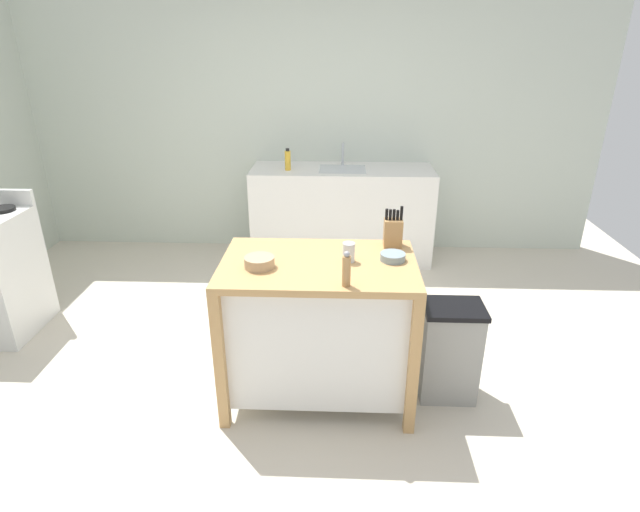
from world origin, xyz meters
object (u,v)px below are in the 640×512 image
kitchen_island (319,323)px  trash_bin (449,351)px  bottle_dish_soap (288,160)px  pepper_grinder (346,270)px  sink_faucet (343,154)px  drinking_cup (349,252)px  bowl_stoneware_deep (259,262)px  knife_block (393,232)px  bowl_ceramic_wide (393,256)px

kitchen_island → trash_bin: kitchen_island is taller
trash_bin → bottle_dish_soap: bearing=119.7°
pepper_grinder → sink_faucet: size_ratio=0.87×
trash_bin → bottle_dish_soap: bottle_dish_soap is taller
drinking_cup → pepper_grinder: bearing=-92.9°
drinking_cup → trash_bin: bearing=-0.3°
bowl_stoneware_deep → trash_bin: bowl_stoneware_deep is taller
knife_block → sink_faucet: size_ratio=1.15×
pepper_grinder → sink_faucet: sink_faucet is taller
drinking_cup → trash_bin: 0.90m
knife_block → pepper_grinder: 0.62m
kitchen_island → trash_bin: bearing=1.0°
kitchen_island → pepper_grinder: size_ratio=5.83×
knife_block → sink_faucet: (-0.31, 2.05, 0.03)m
sink_faucet → knife_block: bearing=-81.5°
bowl_ceramic_wide → bottle_dish_soap: size_ratio=0.70×
trash_bin → sink_faucet: sink_faucet is taller
knife_block → bottle_dish_soap: bearing=114.2°
knife_block → bowl_ceramic_wide: size_ratio=1.76×
pepper_grinder → bowl_ceramic_wide: bearing=51.3°
kitchen_island → bottle_dish_soap: bearing=100.4°
bottle_dish_soap → knife_block: bearing=-65.8°
pepper_grinder → sink_faucet: bearing=90.4°
bowl_ceramic_wide → pepper_grinder: pepper_grinder is taller
drinking_cup → sink_faucet: bearing=90.9°
bowl_stoneware_deep → bottle_dish_soap: bearing=91.5°
bowl_stoneware_deep → sink_faucet: bearing=79.1°
sink_faucet → bottle_dish_soap: size_ratio=1.07×
knife_block → pepper_grinder: bearing=-117.4°
knife_block → trash_bin: size_ratio=0.40×
drinking_cup → bottle_dish_soap: size_ratio=0.55×
pepper_grinder → trash_bin: bearing=25.4°
bottle_dish_soap → bowl_ceramic_wide: bearing=-68.5°
kitchen_island → bowl_ceramic_wide: bearing=5.7°
pepper_grinder → bottle_dish_soap: size_ratio=0.94×
kitchen_island → drinking_cup: (0.17, 0.02, 0.46)m
pepper_grinder → kitchen_island: bearing=117.9°
knife_block → drinking_cup: knife_block is taller
knife_block → bowl_ceramic_wide: knife_block is taller
kitchen_island → knife_block: size_ratio=4.41×
pepper_grinder → drinking_cup: bearing=87.1°
pepper_grinder → trash_bin: pepper_grinder is taller
knife_block → bottle_dish_soap: (-0.82, 1.83, 0.02)m
kitchen_island → bowl_stoneware_deep: (-0.32, -0.08, 0.43)m
bottle_dish_soap → kitchen_island: bearing=-79.6°
trash_bin → bowl_ceramic_wide: bearing=175.6°
kitchen_island → sink_faucet: size_ratio=5.10×
kitchen_island → sink_faucet: 2.37m
bowl_ceramic_wide → bottle_dish_soap: (-0.81, 2.05, 0.08)m
kitchen_island → pepper_grinder: pepper_grinder is taller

